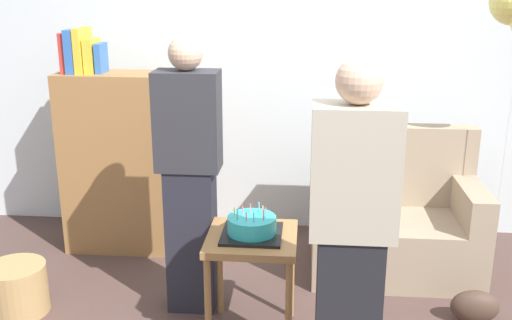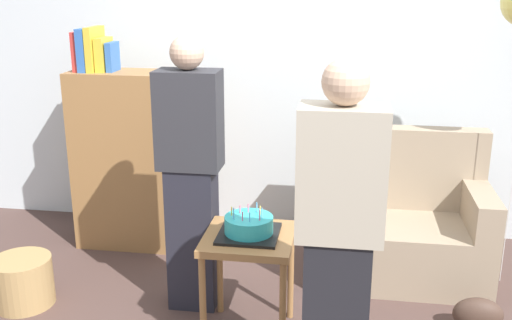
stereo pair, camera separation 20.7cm
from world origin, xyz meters
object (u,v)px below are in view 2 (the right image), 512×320
(birthday_cake, at_px, (249,226))
(person_holding_cake, at_px, (338,247))
(wicker_basket, at_px, (23,281))
(couch, at_px, (401,225))
(handbag, at_px, (478,314))
(side_table, at_px, (249,251))
(person_blowing_candles, at_px, (191,175))
(bookshelf, at_px, (130,156))

(birthday_cake, relative_size, person_holding_cake, 0.20)
(person_holding_cake, height_order, wicker_basket, person_holding_cake)
(birthday_cake, xyz_separation_m, wicker_basket, (-1.42, 0.11, -0.50))
(couch, height_order, handbag, couch)
(person_holding_cake, relative_size, handbag, 5.82)
(side_table, bearing_deg, person_blowing_candles, 144.43)
(couch, height_order, person_blowing_candles, person_blowing_candles)
(birthday_cake, xyz_separation_m, handbag, (1.27, 0.24, -0.55))
(bookshelf, distance_m, person_blowing_candles, 1.06)
(person_blowing_candles, bearing_deg, birthday_cake, -22.70)
(bookshelf, height_order, birthday_cake, bookshelf)
(person_blowing_candles, distance_m, wicker_basket, 1.25)
(person_holding_cake, bearing_deg, person_blowing_candles, -38.96)
(bookshelf, xyz_separation_m, person_blowing_candles, (0.68, -0.80, 0.15))
(couch, bearing_deg, handbag, -59.55)
(person_blowing_candles, bearing_deg, person_holding_cake, -31.45)
(person_blowing_candles, xyz_separation_m, person_holding_cake, (0.86, -0.84, 0.00))
(side_table, height_order, wicker_basket, side_table)
(side_table, xyz_separation_m, wicker_basket, (-1.42, 0.11, -0.36))
(person_holding_cake, distance_m, handbag, 1.35)
(couch, relative_size, bookshelf, 0.69)
(couch, bearing_deg, person_holding_cake, -105.38)
(couch, xyz_separation_m, bookshelf, (-1.95, 0.18, 0.34))
(birthday_cake, height_order, handbag, birthday_cake)
(person_blowing_candles, bearing_deg, side_table, -22.70)
(handbag, bearing_deg, birthday_cake, -169.51)
(person_holding_cake, bearing_deg, birthday_cake, -44.51)
(birthday_cake, height_order, wicker_basket, birthday_cake)
(bookshelf, height_order, person_holding_cake, person_holding_cake)
(side_table, height_order, person_holding_cake, person_holding_cake)
(person_blowing_candles, distance_m, person_holding_cake, 1.21)
(person_blowing_candles, height_order, person_holding_cake, same)
(couch, distance_m, side_table, 1.27)
(couch, height_order, birthday_cake, couch)
(side_table, bearing_deg, couch, 45.54)
(side_table, distance_m, wicker_basket, 1.47)
(birthday_cake, bearing_deg, wicker_basket, 175.48)
(wicker_basket, bearing_deg, person_blowing_candles, 8.94)
(birthday_cake, xyz_separation_m, person_blowing_candles, (-0.38, 0.28, 0.18))
(bookshelf, height_order, person_blowing_candles, person_blowing_candles)
(handbag, bearing_deg, person_blowing_candles, 178.65)
(couch, relative_size, birthday_cake, 3.44)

